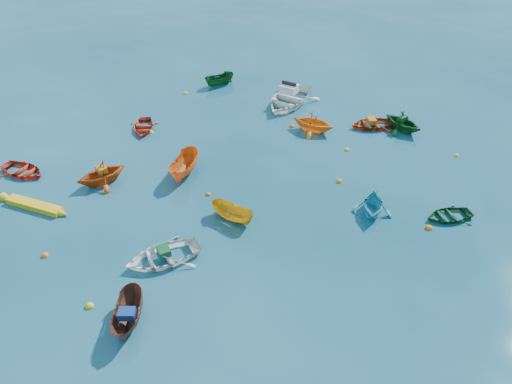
# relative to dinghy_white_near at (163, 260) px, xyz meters

# --- Properties ---
(ground) EXTENTS (160.00, 160.00, 0.00)m
(ground) POSITION_rel_dinghy_white_near_xyz_m (3.34, 0.79, 0.00)
(ground) COLOR #0B3C50
(ground) RESTS_ON ground
(dinghy_white_near) EXTENTS (4.39, 4.23, 0.74)m
(dinghy_white_near) POSITION_rel_dinghy_white_near_xyz_m (0.00, 0.00, 0.00)
(dinghy_white_near) COLOR white
(dinghy_white_near) RESTS_ON ground
(sampan_brown_mid) EXTENTS (1.71, 3.12, 1.14)m
(sampan_brown_mid) POSITION_rel_dinghy_white_near_xyz_m (-0.00, -3.84, 0.00)
(sampan_brown_mid) COLOR #572E1F
(sampan_brown_mid) RESTS_ON ground
(dinghy_orange_w) EXTENTS (3.77, 3.81, 1.52)m
(dinghy_orange_w) POSITION_rel_dinghy_white_near_xyz_m (-5.70, 5.35, 0.00)
(dinghy_orange_w) COLOR #C14912
(dinghy_orange_w) RESTS_ON ground
(sampan_yellow_mid) EXTENTS (2.79, 1.89, 1.01)m
(sampan_yellow_mid) POSITION_rel_dinghy_white_near_xyz_m (2.55, 3.67, 0.00)
(sampan_yellow_mid) COLOR orange
(sampan_yellow_mid) RESTS_ON ground
(dinghy_green_e) EXTENTS (3.07, 2.71, 0.53)m
(dinghy_green_e) POSITION_rel_dinghy_white_near_xyz_m (13.72, 6.21, 0.00)
(dinghy_green_e) COLOR #0F421D
(dinghy_green_e) RESTS_ON ground
(dinghy_cyan_se) EXTENTS (2.27, 2.62, 1.37)m
(dinghy_cyan_se) POSITION_rel_dinghy_white_near_xyz_m (9.72, 5.90, 0.00)
(dinghy_cyan_se) COLOR #1D9FB5
(dinghy_cyan_se) RESTS_ON ground
(dinghy_red_nw) EXTENTS (3.36, 2.74, 0.61)m
(dinghy_red_nw) POSITION_rel_dinghy_white_near_xyz_m (-10.82, 5.23, 0.00)
(dinghy_red_nw) COLOR red
(dinghy_red_nw) RESTS_ON ground
(sampan_orange_n) EXTENTS (1.38, 3.33, 1.27)m
(sampan_orange_n) POSITION_rel_dinghy_white_near_xyz_m (-1.31, 7.24, 0.00)
(sampan_orange_n) COLOR orange
(sampan_orange_n) RESTS_ON ground
(dinghy_green_n) EXTENTS (3.69, 3.62, 1.47)m
(dinghy_green_n) POSITION_rel_dinghy_white_near_xyz_m (11.48, 15.43, 0.00)
(dinghy_green_n) COLOR #104817
(dinghy_green_n) RESTS_ON ground
(dinghy_red_ne) EXTENTS (3.67, 3.16, 0.64)m
(dinghy_red_ne) POSITION_rel_dinghy_white_near_xyz_m (9.49, 15.49, 0.00)
(dinghy_red_ne) COLOR #A2300D
(dinghy_red_ne) RESTS_ON ground
(dinghy_red_far) EXTENTS (2.68, 3.18, 0.57)m
(dinghy_red_far) POSITION_rel_dinghy_white_near_xyz_m (-5.86, 11.78, 0.00)
(dinghy_red_far) COLOR red
(dinghy_red_far) RESTS_ON ground
(dinghy_orange_far) EXTENTS (3.43, 3.14, 1.52)m
(dinghy_orange_far) POSITION_rel_dinghy_white_near_xyz_m (5.54, 14.04, 0.00)
(dinghy_orange_far) COLOR orange
(dinghy_orange_far) RESTS_ON ground
(sampan_green_far) EXTENTS (2.51, 2.54, 1.00)m
(sampan_green_far) POSITION_rel_dinghy_white_near_xyz_m (-2.69, 19.96, 0.00)
(sampan_green_far) COLOR #104717
(sampan_green_far) RESTS_ON ground
(kayak_yellow) EXTENTS (4.16, 1.25, 0.42)m
(kayak_yellow) POSITION_rel_dinghy_white_near_xyz_m (-8.29, 2.37, 0.00)
(kayak_yellow) COLOR gold
(kayak_yellow) RESTS_ON ground
(motorboat_white) EXTENTS (5.05, 5.98, 1.66)m
(motorboat_white) POSITION_rel_dinghy_white_near_xyz_m (3.25, 17.78, 0.00)
(motorboat_white) COLOR white
(motorboat_white) RESTS_ON ground
(tarp_green_a) EXTENTS (0.87, 0.90, 0.35)m
(tarp_green_a) POSITION_rel_dinghy_white_near_xyz_m (0.08, 0.06, 0.54)
(tarp_green_a) COLOR #124B27
(tarp_green_a) RESTS_ON dinghy_white_near
(tarp_blue_a) EXTENTS (0.78, 0.66, 0.33)m
(tarp_blue_a) POSITION_rel_dinghy_white_near_xyz_m (0.03, -3.99, 0.74)
(tarp_blue_a) COLOR navy
(tarp_blue_a) RESTS_ON sampan_brown_mid
(tarp_orange_a) EXTENTS (0.83, 0.82, 0.32)m
(tarp_orange_a) POSITION_rel_dinghy_white_near_xyz_m (-5.67, 5.39, 0.92)
(tarp_orange_a) COLOR #BD6A13
(tarp_orange_a) RESTS_ON dinghy_orange_w
(tarp_green_b) EXTENTS (0.74, 0.76, 0.29)m
(tarp_green_b) POSITION_rel_dinghy_white_near_xyz_m (11.40, 15.49, 0.88)
(tarp_green_b) COLOR #10401C
(tarp_green_b) RESTS_ON dinghy_green_n
(tarp_orange_b) EXTENTS (0.74, 0.83, 0.34)m
(tarp_orange_b) POSITION_rel_dinghy_white_near_xyz_m (9.39, 15.45, 0.49)
(tarp_orange_b) COLOR #C36914
(tarp_orange_b) RESTS_ON dinghy_red_ne
(buoy_or_a) EXTENTS (0.36, 0.36, 0.36)m
(buoy_or_a) POSITION_rel_dinghy_white_near_xyz_m (-5.68, -0.95, 0.00)
(buoy_or_a) COLOR #FF5F0D
(buoy_or_a) RESTS_ON ground
(buoy_ye_a) EXTENTS (0.38, 0.38, 0.38)m
(buoy_ye_a) POSITION_rel_dinghy_white_near_xyz_m (-2.08, -3.40, 0.00)
(buoy_ye_a) COLOR gold
(buoy_ye_a) RESTS_ON ground
(buoy_or_b) EXTENTS (0.38, 0.38, 0.38)m
(buoy_or_b) POSITION_rel_dinghy_white_near_xyz_m (12.66, 5.09, 0.00)
(buoy_or_b) COLOR orange
(buoy_or_b) RESTS_ON ground
(buoy_ye_b) EXTENTS (0.39, 0.39, 0.39)m
(buoy_ye_b) POSITION_rel_dinghy_white_near_xyz_m (-5.21, 11.47, 0.00)
(buoy_ye_b) COLOR yellow
(buoy_ye_b) RESTS_ON ground
(buoy_or_c) EXTENTS (0.30, 0.30, 0.30)m
(buoy_or_c) POSITION_rel_dinghy_white_near_xyz_m (0.64, 5.49, 0.00)
(buoy_or_c) COLOR #E45E0C
(buoy_or_c) RESTS_ON ground
(buoy_ye_c) EXTENTS (0.30, 0.30, 0.30)m
(buoy_ye_c) POSITION_rel_dinghy_white_near_xyz_m (8.00, 12.00, 0.00)
(buoy_ye_c) COLOR yellow
(buoy_ye_c) RESTS_ON ground
(buoy_or_d) EXTENTS (0.36, 0.36, 0.36)m
(buoy_or_d) POSITION_rel_dinghy_white_near_xyz_m (7.80, 8.33, 0.00)
(buoy_or_d) COLOR orange
(buoy_or_d) RESTS_ON ground
(buoy_ye_d) EXTENTS (0.36, 0.36, 0.36)m
(buoy_ye_d) POSITION_rel_dinghy_white_near_xyz_m (-4.86, 17.83, 0.00)
(buoy_ye_d) COLOR yellow
(buoy_ye_d) RESTS_ON ground
(buoy_or_e) EXTENTS (0.35, 0.35, 0.35)m
(buoy_or_e) POSITION_rel_dinghy_white_near_xyz_m (4.06, 14.33, 0.00)
(buoy_or_e) COLOR #FF5F0D
(buoy_or_e) RESTS_ON ground
(buoy_ye_e) EXTENTS (0.31, 0.31, 0.31)m
(buoy_ye_e) POSITION_rel_dinghy_white_near_xyz_m (14.82, 12.76, 0.00)
(buoy_ye_e) COLOR yellow
(buoy_ye_e) RESTS_ON ground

